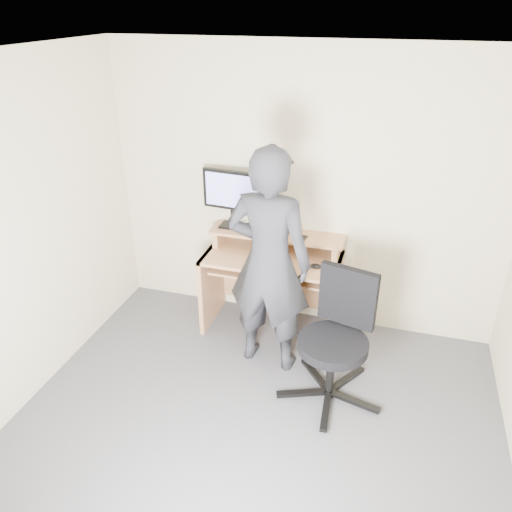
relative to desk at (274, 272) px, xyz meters
The scene contains 14 objects.
ground 1.64m from the desk, 82.55° to the right, with size 3.50×3.50×0.00m, color #58585D.
back_wall 0.76m from the desk, 47.89° to the left, with size 3.50×0.02×2.50m, color beige.
ceiling 2.49m from the desk, 82.55° to the right, with size 3.50×3.50×0.02m, color white.
desk is the anchor object (origin of this frame).
monitor 0.80m from the desk, 167.74° to the left, with size 0.56×0.16×0.53m.
external_drive 0.49m from the desk, 125.92° to the left, with size 0.07×0.13×0.20m, color black.
travel_mug 0.45m from the desk, 77.10° to the left, with size 0.07×0.07×0.16m, color silver.
smartphone 0.44m from the desk, ahead, with size 0.07×0.13×0.01m, color black.
charger 0.46m from the desk, behind, with size 0.04×0.04×0.04m, color black.
headphones 0.48m from the desk, 151.71° to the left, with size 0.16×0.16×0.02m, color silver.
keyboard 0.21m from the desk, 85.83° to the right, with size 0.46×0.18×0.03m, color black.
mouse 0.50m from the desk, 23.63° to the right, with size 0.10×0.06×0.04m, color black.
office_chair 1.03m from the desk, 48.00° to the right, with size 0.80×0.77×1.00m.
person 0.67m from the desk, 80.46° to the right, with size 0.68×0.45×1.88m, color black.
Camera 1 is at (0.76, -2.31, 2.78)m, focal length 35.00 mm.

